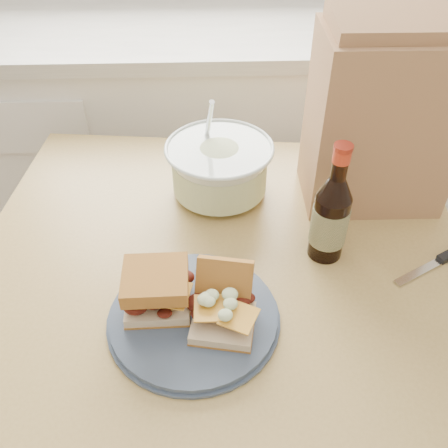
{
  "coord_description": "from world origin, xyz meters",
  "views": [
    {
      "loc": [
        0.11,
        0.16,
        1.48
      ],
      "look_at": [
        0.14,
        0.84,
        0.87
      ],
      "focal_mm": 40.0,
      "sensor_mm": 36.0,
      "label": 1
    }
  ],
  "objects_px": {
    "plate": "(194,317)",
    "coleslaw_bowl": "(219,170)",
    "beer_bottle": "(331,217)",
    "dining_table": "(218,318)",
    "paper_bag": "(381,121)"
  },
  "relations": [
    {
      "from": "plate",
      "to": "coleslaw_bowl",
      "type": "distance_m",
      "value": 0.36
    },
    {
      "from": "beer_bottle",
      "to": "dining_table",
      "type": "bearing_deg",
      "value": -159.89
    },
    {
      "from": "paper_bag",
      "to": "beer_bottle",
      "type": "bearing_deg",
      "value": -123.77
    },
    {
      "from": "coleslaw_bowl",
      "to": "beer_bottle",
      "type": "xyz_separation_m",
      "value": [
        0.2,
        -0.2,
        0.03
      ]
    },
    {
      "from": "plate",
      "to": "coleslaw_bowl",
      "type": "relative_size",
      "value": 1.23
    },
    {
      "from": "coleslaw_bowl",
      "to": "paper_bag",
      "type": "height_order",
      "value": "paper_bag"
    },
    {
      "from": "plate",
      "to": "coleslaw_bowl",
      "type": "height_order",
      "value": "coleslaw_bowl"
    },
    {
      "from": "dining_table",
      "to": "paper_bag",
      "type": "xyz_separation_m",
      "value": [
        0.33,
        0.24,
        0.3
      ]
    },
    {
      "from": "plate",
      "to": "paper_bag",
      "type": "relative_size",
      "value": 0.78
    },
    {
      "from": "plate",
      "to": "coleslaw_bowl",
      "type": "xyz_separation_m",
      "value": [
        0.05,
        0.35,
        0.05
      ]
    },
    {
      "from": "dining_table",
      "to": "coleslaw_bowl",
      "type": "bearing_deg",
      "value": 93.48
    },
    {
      "from": "coleslaw_bowl",
      "to": "beer_bottle",
      "type": "distance_m",
      "value": 0.28
    },
    {
      "from": "beer_bottle",
      "to": "paper_bag",
      "type": "xyz_separation_m",
      "value": [
        0.12,
        0.18,
        0.09
      ]
    },
    {
      "from": "coleslaw_bowl",
      "to": "dining_table",
      "type": "bearing_deg",
      "value": -92.59
    },
    {
      "from": "plate",
      "to": "beer_bottle",
      "type": "distance_m",
      "value": 0.31
    }
  ]
}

